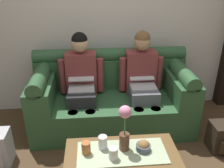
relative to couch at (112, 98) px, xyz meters
name	(u,v)px	position (x,y,z in m)	size (l,w,h in m)	color
back_wall_patterned	(108,6)	(0.00, 0.53, 1.07)	(6.00, 0.12, 2.90)	silver
couch	(112,98)	(0.00, 0.00, 0.00)	(1.98, 0.88, 0.96)	#2D5633
person_left	(81,79)	(-0.38, 0.00, 0.28)	(0.56, 0.67, 1.22)	#232326
person_right	(142,77)	(0.38, 0.00, 0.28)	(0.56, 0.67, 1.22)	#595B66
coffee_table	(122,157)	(0.00, -1.05, -0.05)	(1.04, 0.51, 0.39)	brown
flower_vase	(125,127)	(0.03, -1.01, 0.25)	(0.11, 0.11, 0.46)	brown
snack_bowl	(143,146)	(0.20, -1.04, 0.05)	(0.13, 0.13, 0.11)	#4C5666
cup_near_left	(113,153)	(-0.09, -1.13, 0.07)	(0.08, 0.08, 0.11)	white
cup_near_right	(103,142)	(-0.17, -0.98, 0.07)	(0.08, 0.08, 0.13)	silver
cup_far_center	(86,148)	(-0.32, -1.04, 0.07)	(0.08, 0.08, 0.12)	#B26633
backpack_right	(223,137)	(1.21, -0.65, -0.21)	(0.29, 0.28, 0.33)	#2D2319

